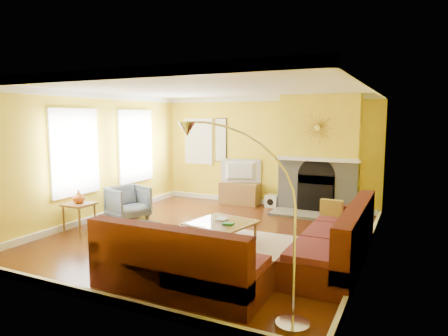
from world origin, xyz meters
The scene contains 27 objects.
floor centered at (0.00, 0.00, -0.01)m, with size 5.50×6.00×0.02m, color #5F2C14.
ceiling centered at (0.00, 0.00, 2.71)m, with size 5.50×6.00×0.02m, color white.
wall_back centered at (0.00, 3.01, 1.35)m, with size 5.50×0.02×2.70m, color yellow.
wall_front centered at (0.00, -3.01, 1.35)m, with size 5.50×0.02×2.70m, color yellow.
wall_left centered at (-2.76, 0.00, 1.35)m, with size 0.02×6.00×2.70m, color yellow.
wall_right centered at (2.76, 0.00, 1.35)m, with size 0.02×6.00×2.70m, color yellow.
baseboard centered at (0.00, 0.00, 0.06)m, with size 5.50×6.00×0.12m, color white, non-canonical shape.
crown_molding centered at (0.00, 0.00, 2.64)m, with size 5.50×6.00×0.12m, color white, non-canonical shape.
window_left_near centered at (-2.72, 1.30, 1.50)m, with size 0.06×1.22×1.72m, color white.
window_left_far centered at (-2.72, -0.60, 1.50)m, with size 0.06×1.22×1.72m, color white.
window_back centered at (-1.90, 2.96, 1.55)m, with size 0.82×0.06×1.22m, color white.
wall_art centered at (-1.25, 2.97, 1.60)m, with size 0.34×0.04×1.14m, color white.
fireplace centered at (1.35, 2.80, 1.35)m, with size 1.80×0.40×2.70m, color gray, non-canonical shape.
mantel centered at (1.35, 2.56, 1.25)m, with size 1.92×0.22×0.08m, color white.
hearth centered at (1.35, 2.25, 0.03)m, with size 1.80×0.70×0.06m, color gray.
sunburst centered at (1.35, 2.57, 1.95)m, with size 0.70×0.04×0.70m, color olive, non-canonical shape.
rug centered at (0.35, -0.30, 0.01)m, with size 2.40×1.80×0.02m, color beige.
sectional_sofa centered at (1.20, -0.85, 0.45)m, with size 3.10×3.70×0.90m, color #511E1A, non-canonical shape.
coffee_table centered at (0.40, -0.35, 0.20)m, with size 1.00×1.00×0.40m, color white, non-canonical shape.
media_console centered at (-0.60, 2.75, 0.28)m, with size 1.00×0.45×0.55m, color brown.
tv centered at (-0.60, 2.75, 0.84)m, with size 1.02×0.13×0.59m, color black.
subwoofer centered at (0.25, 2.78, 0.15)m, with size 0.30×0.30×0.30m, color white.
armchair centered at (-2.20, 0.35, 0.35)m, with size 0.76×0.78×0.71m, color slate.
side_table centered at (-2.40, -0.85, 0.28)m, with size 0.50×0.50×0.55m, color brown, non-canonical shape.
vase centered at (-2.40, -0.85, 0.67)m, with size 0.24×0.24×0.25m, color #CE5A19.
book centered at (0.25, -0.25, 0.41)m, with size 0.20×0.27×0.03m, color white.
arc_lamp centered at (1.72, -2.55, 1.06)m, with size 1.35×0.36×2.12m, color silver, non-canonical shape.
Camera 1 is at (3.36, -6.38, 2.17)m, focal length 32.00 mm.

